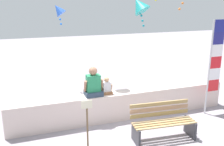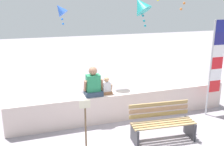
# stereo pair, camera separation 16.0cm
# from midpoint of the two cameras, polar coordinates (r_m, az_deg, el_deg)

# --- Properties ---
(ground_plane) EXTENTS (40.00, 40.00, 0.00)m
(ground_plane) POSITION_cam_midpoint_polar(r_m,az_deg,el_deg) (6.66, 7.35, -14.41)
(ground_plane) COLOR gray
(seawall_ledge) EXTENTS (6.52, 0.48, 0.80)m
(seawall_ledge) POSITION_cam_midpoint_polar(r_m,az_deg,el_deg) (7.57, 3.15, -7.08)
(seawall_ledge) COLOR beige
(seawall_ledge) RESTS_ON ground
(park_bench) EXTENTS (1.62, 0.74, 0.88)m
(park_bench) POSITION_cam_midpoint_polar(r_m,az_deg,el_deg) (6.58, 11.74, -10.90)
(park_bench) COLOR #A08457
(park_bench) RESTS_ON ground
(person_adult) EXTENTS (0.54, 0.39, 0.82)m
(person_adult) POSITION_cam_midpoint_polar(r_m,az_deg,el_deg) (7.07, -3.56, -2.54)
(person_adult) COLOR #29394D
(person_adult) RESTS_ON seawall_ledge
(person_child) EXTENTS (0.32, 0.24, 0.49)m
(person_child) POSITION_cam_midpoint_polar(r_m,az_deg,el_deg) (7.21, -0.57, -3.21)
(person_child) COLOR brown
(person_child) RESTS_ON seawall_ledge
(flag_banner) EXTENTS (0.43, 0.05, 2.83)m
(flag_banner) POSITION_cam_midpoint_polar(r_m,az_deg,el_deg) (8.03, 22.51, 2.40)
(flag_banner) COLOR #B7B7BC
(flag_banner) RESTS_ON ground
(kite_blue) EXTENTS (0.63, 0.59, 0.85)m
(kite_blue) POSITION_cam_midpoint_polar(r_m,az_deg,el_deg) (9.68, -10.95, 13.67)
(kite_blue) COLOR blue
(kite_teal) EXTENTS (0.92, 0.94, 1.12)m
(kite_teal) POSITION_cam_midpoint_polar(r_m,az_deg,el_deg) (8.94, 6.94, 14.77)
(kite_teal) COLOR teal
(sign_post) EXTENTS (0.24, 0.04, 1.27)m
(sign_post) POSITION_cam_midpoint_polar(r_m,az_deg,el_deg) (5.77, -5.12, -10.84)
(sign_post) COLOR brown
(sign_post) RESTS_ON ground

